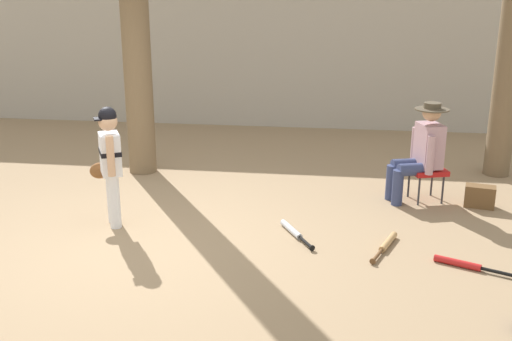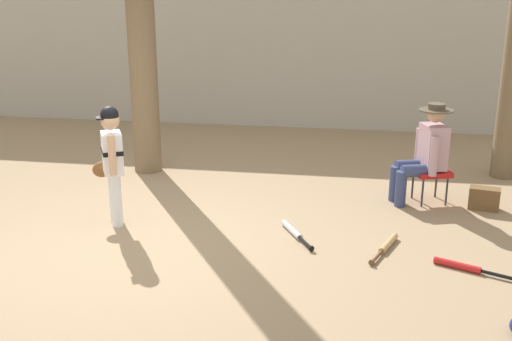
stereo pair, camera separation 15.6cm
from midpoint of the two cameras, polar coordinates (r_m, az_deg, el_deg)
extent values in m
plane|color=#937A5B|center=(6.27, -12.19, -6.95)|extent=(60.00, 60.00, 0.00)
cube|color=#ADA89E|center=(11.31, -2.64, 11.52)|extent=(18.00, 0.36, 2.85)
cone|color=brown|center=(8.69, -11.04, -0.06)|extent=(0.52, 0.52, 0.23)
cone|color=brown|center=(9.00, 21.12, -0.33)|extent=(0.45, 0.45, 0.21)
cylinder|color=white|center=(6.67, -13.81, -2.90)|extent=(0.12, 0.12, 0.58)
cylinder|color=white|center=(6.84, -13.97, -2.41)|extent=(0.12, 0.12, 0.58)
cube|color=white|center=(6.61, -14.20, 1.52)|extent=(0.32, 0.36, 0.44)
cube|color=black|center=(6.60, -14.22, 1.70)|extent=(0.33, 0.37, 0.05)
sphere|color=tan|center=(6.52, -14.43, 4.48)|extent=(0.20, 0.20, 0.20)
sphere|color=black|center=(6.51, -14.46, 5.00)|extent=(0.19, 0.19, 0.19)
cube|color=black|center=(6.51, -15.24, 4.71)|extent=(0.15, 0.17, 0.02)
cylinder|color=tan|center=(6.36, -14.19, 1.31)|extent=(0.11, 0.11, 0.42)
cylinder|color=tan|center=(6.83, -14.67, 1.28)|extent=(0.11, 0.11, 0.40)
ellipsoid|color=brown|center=(6.89, -15.08, 0.00)|extent=(0.25, 0.21, 0.18)
cube|color=red|center=(7.54, 15.19, 0.02)|extent=(0.50, 0.50, 0.06)
cylinder|color=#333338|center=(7.40, 14.49, -1.77)|extent=(0.02, 0.02, 0.38)
cylinder|color=#333338|center=(7.66, 13.61, -1.06)|extent=(0.02, 0.02, 0.38)
cylinder|color=#333338|center=(7.53, 16.59, -1.63)|extent=(0.02, 0.02, 0.38)
cylinder|color=#333338|center=(7.78, 15.65, -0.94)|extent=(0.02, 0.02, 0.38)
cylinder|color=navy|center=(7.34, 12.57, -1.58)|extent=(0.13, 0.13, 0.43)
cylinder|color=navy|center=(7.52, 12.01, -1.10)|extent=(0.13, 0.13, 0.43)
cylinder|color=navy|center=(7.36, 14.12, 0.10)|extent=(0.43, 0.26, 0.15)
cylinder|color=navy|center=(7.53, 13.53, 0.54)|extent=(0.43, 0.26, 0.15)
cube|color=#B28C99|center=(7.46, 15.38, 2.30)|extent=(0.34, 0.42, 0.52)
cylinder|color=#B28C99|center=(7.25, 15.47, 1.38)|extent=(0.11, 0.11, 0.46)
cylinder|color=#B28C99|center=(7.63, 14.12, 2.27)|extent=(0.11, 0.11, 0.46)
sphere|color=tan|center=(7.37, 15.62, 5.31)|extent=(0.22, 0.22, 0.22)
cylinder|color=#4C4233|center=(7.36, 15.64, 5.56)|extent=(0.40, 0.40, 0.02)
cylinder|color=#4C4233|center=(7.36, 15.66, 5.81)|extent=(0.20, 0.20, 0.09)
cube|color=brown|center=(7.57, 19.74, -2.31)|extent=(0.37, 0.25, 0.26)
cylinder|color=red|center=(5.98, 17.68, -8.27)|extent=(0.42, 0.23, 0.07)
cylinder|color=black|center=(5.92, 21.04, -8.90)|extent=(0.27, 0.14, 0.03)
cylinder|color=tan|center=(6.27, 11.62, -6.59)|extent=(0.21, 0.43, 0.07)
cylinder|color=brown|center=(5.95, 10.59, -7.86)|extent=(0.13, 0.28, 0.03)
cylinder|color=brown|center=(5.82, 10.15, -8.41)|extent=(0.06, 0.03, 0.06)
cylinder|color=#B7BCC6|center=(6.45, 2.63, -5.56)|extent=(0.27, 0.41, 0.07)
cylinder|color=black|center=(6.14, 3.98, -6.76)|extent=(0.17, 0.27, 0.03)
cylinder|color=black|center=(6.03, 4.55, -7.28)|extent=(0.06, 0.04, 0.06)
camera|label=1|loc=(0.08, -90.74, -0.23)|focal=42.57mm
camera|label=2|loc=(0.08, 89.26, 0.23)|focal=42.57mm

